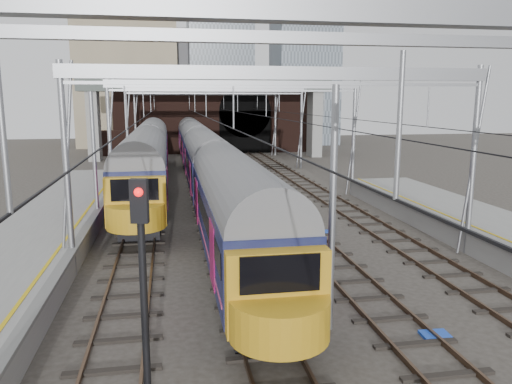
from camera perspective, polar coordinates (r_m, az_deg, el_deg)
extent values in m
plane|color=#38332D|center=(13.63, 11.11, -18.64)|extent=(160.00, 160.00, 0.00)
cube|color=slate|center=(15.11, -23.82, -11.95)|extent=(0.35, 55.00, 0.12)
cube|color=gold|center=(15.22, -25.70, -11.68)|extent=(0.12, 55.00, 0.01)
cube|color=#4C3828|center=(26.96, -14.44, -3.81)|extent=(0.08, 80.00, 0.16)
cube|color=#4C3828|center=(26.88, -11.37, -3.73)|extent=(0.08, 80.00, 0.16)
cube|color=black|center=(26.93, -12.90, -3.93)|extent=(2.40, 80.00, 0.14)
cube|color=#4C3828|center=(26.92, -5.91, -3.55)|extent=(0.08, 80.00, 0.16)
cube|color=#4C3828|center=(27.05, -2.86, -3.44)|extent=(0.08, 80.00, 0.16)
cube|color=black|center=(27.00, -4.38, -3.65)|extent=(2.40, 80.00, 0.14)
cube|color=#4C3828|center=(27.47, 2.45, -3.22)|extent=(0.08, 80.00, 0.16)
cube|color=#4C3828|center=(27.81, 5.35, -3.09)|extent=(0.08, 80.00, 0.16)
cube|color=black|center=(27.65, 3.91, -3.31)|extent=(2.40, 80.00, 0.14)
cube|color=#4C3828|center=(28.58, 10.32, -2.84)|extent=(0.08, 80.00, 0.16)
cube|color=#4C3828|center=(29.10, 12.99, -2.70)|extent=(0.08, 80.00, 0.16)
cube|color=black|center=(28.85, 11.66, -2.92)|extent=(2.40, 80.00, 0.14)
cylinder|color=gray|center=(19.60, -20.82, 2.20)|extent=(0.24, 0.24, 8.00)
cylinder|color=gray|center=(23.03, 23.56, 3.15)|extent=(0.24, 0.24, 8.00)
cube|color=gray|center=(19.61, 3.35, 13.42)|extent=(16.80, 0.28, 0.50)
cylinder|color=gray|center=(33.38, -16.38, 5.60)|extent=(0.24, 0.24, 8.00)
cylinder|color=gray|center=(35.50, 11.09, 6.10)|extent=(0.24, 0.24, 8.00)
cube|color=gray|center=(33.38, -2.27, 12.20)|extent=(16.80, 0.28, 0.50)
cylinder|color=gray|center=(47.29, -14.53, 7.00)|extent=(0.24, 0.24, 8.00)
cylinder|color=gray|center=(48.81, 5.20, 7.39)|extent=(0.24, 0.24, 8.00)
cube|color=gray|center=(47.29, -4.58, 11.66)|extent=(16.80, 0.28, 0.50)
cylinder|color=gray|center=(59.24, -13.63, 7.68)|extent=(0.24, 0.24, 8.00)
cylinder|color=gray|center=(60.46, 2.22, 8.01)|extent=(0.24, 0.24, 8.00)
cube|color=gray|center=(59.25, -5.69, 11.40)|extent=(16.80, 0.28, 0.50)
cube|color=black|center=(26.14, -13.40, 7.81)|extent=(0.03, 80.00, 0.03)
cube|color=black|center=(26.21, -4.55, 8.06)|extent=(0.03, 80.00, 0.03)
cube|color=black|center=(26.88, 4.06, 8.13)|extent=(0.03, 80.00, 0.03)
cube|color=black|center=(28.11, 12.08, 8.03)|extent=(0.03, 80.00, 0.03)
cube|color=black|center=(63.43, -4.09, 8.56)|extent=(26.00, 2.00, 9.00)
cube|color=black|center=(62.89, -1.23, 6.83)|extent=(6.50, 0.10, 5.20)
cylinder|color=black|center=(62.78, -1.24, 9.20)|extent=(6.50, 0.10, 6.50)
cube|color=black|center=(62.52, -15.01, 5.45)|extent=(6.00, 1.50, 3.00)
cube|color=gray|center=(57.69, -18.05, 7.49)|extent=(1.20, 2.50, 8.20)
cube|color=gray|center=(59.59, 6.72, 8.01)|extent=(1.20, 2.50, 8.20)
cube|color=#4B544F|center=(57.27, -5.55, 12.04)|extent=(28.00, 3.00, 1.40)
cube|color=gray|center=(57.30, -5.56, 12.93)|extent=(28.00, 3.00, 0.30)
cube|color=tan|center=(77.39, -14.38, 13.42)|extent=(14.00, 12.00, 22.00)
cube|color=#4C5660|center=(84.03, -4.23, 16.87)|extent=(10.00, 10.00, 32.00)
cube|color=gray|center=(91.13, -8.53, 11.87)|extent=(18.00, 14.00, 18.00)
cube|color=black|center=(41.55, -6.39, 1.77)|extent=(2.01, 59.76, 0.70)
cube|color=#131343|center=(41.32, -6.44, 4.23)|extent=(2.56, 59.76, 2.29)
cylinder|color=slate|center=(41.21, -6.48, 5.81)|extent=(2.51, 59.26, 2.51)
cube|color=black|center=(41.28, -6.45, 4.74)|extent=(2.58, 58.56, 0.69)
cube|color=#C53D6B|center=(41.40, -6.42, 3.35)|extent=(2.58, 58.76, 0.11)
cube|color=#C38F19|center=(12.13, 2.57, -11.53)|extent=(2.51, 0.60, 2.09)
cube|color=black|center=(11.78, 2.77, -9.32)|extent=(1.92, 0.08, 0.91)
cube|color=black|center=(38.81, -12.04, 0.99)|extent=(2.16, 31.78, 0.70)
cube|color=#131343|center=(38.55, -12.15, 3.74)|extent=(2.75, 31.78, 2.45)
cylinder|color=slate|center=(38.43, -12.22, 5.55)|extent=(2.69, 31.28, 2.69)
cube|color=black|center=(38.51, -12.17, 4.32)|extent=(2.77, 30.58, 0.74)
cube|color=#C53D6B|center=(38.63, -12.11, 2.73)|extent=(2.77, 30.78, 0.12)
cube|color=#C38F19|center=(22.73, -13.59, -1.15)|extent=(2.69, 0.60, 2.25)
cube|color=black|center=(22.45, -13.68, 0.24)|extent=(2.06, 0.08, 0.98)
cylinder|color=black|center=(11.18, -12.69, -11.59)|extent=(0.16, 0.16, 4.87)
cube|color=black|center=(10.40, -13.20, -1.01)|extent=(0.39, 0.25, 0.91)
sphere|color=red|center=(10.25, -13.29, -0.03)|extent=(0.18, 0.18, 0.18)
cube|color=blue|center=(15.52, 19.78, -15.11)|extent=(0.81, 0.59, 0.09)
cube|color=blue|center=(25.36, 7.99, -4.57)|extent=(0.99, 0.79, 0.10)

